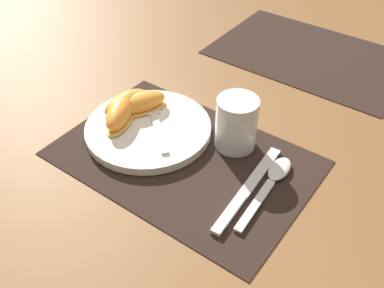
% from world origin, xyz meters
% --- Properties ---
extents(ground_plane, '(3.00, 3.00, 0.00)m').
position_xyz_m(ground_plane, '(0.00, 0.00, 0.00)').
color(ground_plane, brown).
extents(placemat, '(0.45, 0.30, 0.00)m').
position_xyz_m(placemat, '(0.00, 0.00, 0.00)').
color(placemat, black).
rests_on(placemat, ground_plane).
extents(placemat_far, '(0.45, 0.30, 0.00)m').
position_xyz_m(placemat_far, '(0.03, 0.48, 0.00)').
color(placemat_far, black).
rests_on(placemat_far, ground_plane).
extents(plate, '(0.24, 0.24, 0.02)m').
position_xyz_m(plate, '(-0.10, 0.02, 0.01)').
color(plate, white).
rests_on(plate, placemat).
extents(juice_glass, '(0.08, 0.08, 0.10)m').
position_xyz_m(juice_glass, '(0.06, 0.08, 0.05)').
color(juice_glass, silver).
rests_on(juice_glass, placemat).
extents(knife, '(0.03, 0.23, 0.01)m').
position_xyz_m(knife, '(0.13, -0.01, 0.01)').
color(knife, silver).
rests_on(knife, placemat).
extents(spoon, '(0.04, 0.19, 0.01)m').
position_xyz_m(spoon, '(0.16, 0.04, 0.01)').
color(spoon, silver).
rests_on(spoon, placemat).
extents(fork, '(0.16, 0.14, 0.00)m').
position_xyz_m(fork, '(-0.10, 0.04, 0.02)').
color(fork, silver).
rests_on(fork, plate).
extents(citrus_wedge_0, '(0.10, 0.13, 0.04)m').
position_xyz_m(citrus_wedge_0, '(-0.14, 0.04, 0.04)').
color(citrus_wedge_0, '#F7C656').
rests_on(citrus_wedge_0, plate).
extents(citrus_wedge_1, '(0.06, 0.11, 0.04)m').
position_xyz_m(citrus_wedge_1, '(-0.16, 0.03, 0.04)').
color(citrus_wedge_1, '#F7C656').
rests_on(citrus_wedge_1, plate).
extents(citrus_wedge_2, '(0.09, 0.13, 0.04)m').
position_xyz_m(citrus_wedge_2, '(-0.15, -0.00, 0.04)').
color(citrus_wedge_2, '#F7C656').
rests_on(citrus_wedge_2, plate).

